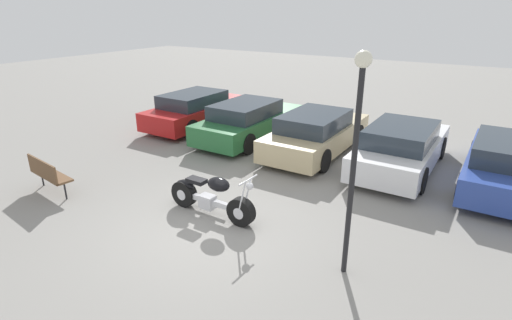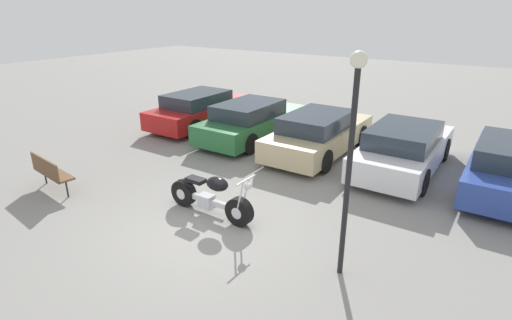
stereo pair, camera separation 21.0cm
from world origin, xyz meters
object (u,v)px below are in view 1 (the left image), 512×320
at_px(parked_car_red, 197,109).
at_px(parked_car_champagne, 316,133).
at_px(lamp_post, 356,138).
at_px(parked_car_green, 249,121).
at_px(park_bench, 47,173).
at_px(parked_car_blue, 508,164).
at_px(parked_car_white, 401,147).
at_px(motorcycle, 211,197).

distance_m(parked_car_red, parked_car_champagne, 5.08).
bearing_deg(parked_car_red, lamp_post, -35.17).
bearing_deg(parked_car_green, lamp_post, -44.41).
distance_m(parked_car_green, park_bench, 6.44).
height_order(parked_car_champagne, parked_car_blue, same).
bearing_deg(parked_car_blue, lamp_post, -111.82).
distance_m(parked_car_blue, park_bench, 11.20).
height_order(parked_car_red, park_bench, parked_car_red).
bearing_deg(lamp_post, park_bench, -172.95).
bearing_deg(parked_car_blue, park_bench, -146.04).
xyz_separation_m(parked_car_white, lamp_post, (0.38, -5.29, 1.77)).
height_order(parked_car_champagne, parked_car_white, same).
height_order(parked_car_champagne, park_bench, parked_car_champagne).
relative_size(parked_car_red, parked_car_white, 1.00).
bearing_deg(motorcycle, parked_car_champagne, 86.96).
xyz_separation_m(parked_car_red, parked_car_green, (2.53, -0.29, 0.00)).
bearing_deg(parked_car_red, parked_car_green, -6.49).
bearing_deg(parked_car_champagne, parked_car_red, 175.81).
bearing_deg(motorcycle, parked_car_red, 132.40).
relative_size(parked_car_red, parked_car_champagne, 1.00).
height_order(parked_car_white, park_bench, parked_car_white).
bearing_deg(parked_car_green, motorcycle, -65.44).
distance_m(motorcycle, parked_car_green, 5.47).
xyz_separation_m(parked_car_green, parked_car_white, (5.06, -0.04, 0.00)).
distance_m(parked_car_champagne, lamp_post, 6.25).
bearing_deg(motorcycle, lamp_post, -6.46).
xyz_separation_m(parked_car_green, parked_car_champagne, (2.53, -0.08, 0.00)).
bearing_deg(parked_car_champagne, parked_car_blue, 1.47).
relative_size(parked_car_red, parked_car_blue, 1.00).
xyz_separation_m(parked_car_champagne, park_bench, (-4.23, -6.13, -0.09)).
height_order(motorcycle, lamp_post, lamp_post).
height_order(motorcycle, parked_car_champagne, parked_car_champagne).
relative_size(parked_car_green, parked_car_white, 1.00).
xyz_separation_m(motorcycle, parked_car_blue, (5.32, 5.02, 0.21)).
bearing_deg(parked_car_white, park_bench, -137.62).
bearing_deg(parked_car_blue, parked_car_champagne, -178.53).
height_order(motorcycle, parked_car_green, parked_car_green).
relative_size(parked_car_blue, lamp_post, 1.22).
xyz_separation_m(parked_car_green, lamp_post, (5.44, -5.33, 1.77)).
bearing_deg(park_bench, parked_car_white, 42.38).
relative_size(motorcycle, parked_car_white, 0.49).
bearing_deg(parked_car_white, motorcycle, -119.53).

